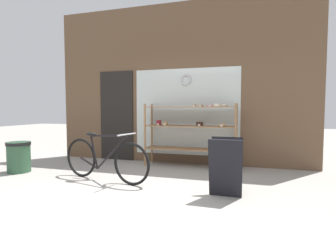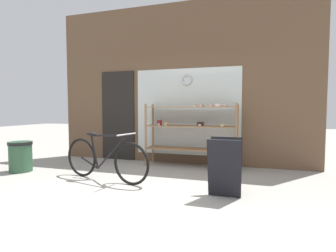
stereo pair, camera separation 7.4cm
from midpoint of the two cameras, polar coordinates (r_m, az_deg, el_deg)
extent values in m
plane|color=gray|center=(3.72, -7.67, -15.33)|extent=(30.00, 30.00, 0.00)
cube|color=brown|center=(5.92, 2.69, 9.14)|extent=(5.85, 0.08, 3.55)
cube|color=silver|center=(5.79, 4.46, 3.08)|extent=(2.33, 0.02, 1.90)
cube|color=black|center=(6.38, -10.49, 2.18)|extent=(0.84, 0.03, 2.10)
torus|color=#B7B7BC|center=(5.81, 4.46, 9.99)|extent=(0.26, 0.06, 0.26)
cylinder|color=#8E6642|center=(5.53, -4.50, -2.01)|extent=(0.04, 0.04, 1.32)
cylinder|color=#8E6642|center=(5.14, 14.99, -2.56)|extent=(0.04, 0.04, 1.32)
cylinder|color=#8E6642|center=(5.93, -2.97, -1.63)|extent=(0.04, 0.04, 1.32)
cylinder|color=#8E6642|center=(5.56, 15.18, -2.10)|extent=(0.04, 0.04, 1.32)
cube|color=#8E6642|center=(5.50, 5.35, -4.98)|extent=(1.89, 0.47, 0.02)
cube|color=#8E6642|center=(5.45, 5.38, -0.03)|extent=(1.89, 0.47, 0.02)
cube|color=#8E6642|center=(5.44, 5.40, 4.14)|extent=(1.89, 0.47, 0.02)
torus|color=tan|center=(5.35, 12.19, 0.18)|extent=(0.15, 0.15, 0.05)
cube|color=white|center=(5.27, 12.11, 0.07)|extent=(0.05, 0.00, 0.04)
torus|color=#B27A42|center=(5.46, 7.63, 4.42)|extent=(0.12, 0.12, 0.04)
cube|color=white|center=(5.39, 7.51, 4.41)|extent=(0.05, 0.00, 0.04)
torus|color=pink|center=(5.45, 9.71, 4.38)|extent=(0.13, 0.13, 0.04)
cube|color=white|center=(5.38, 9.60, 4.40)|extent=(0.05, 0.00, 0.04)
cylinder|color=maroon|center=(5.64, -1.47, 0.75)|extent=(0.10, 0.10, 0.11)
cube|color=white|center=(5.58, -1.67, 0.35)|extent=(0.05, 0.00, 0.04)
ellipsoid|color=#AD7F4C|center=(5.51, 6.29, 4.51)|extent=(0.08, 0.07, 0.06)
cube|color=white|center=(5.46, 6.19, 4.41)|extent=(0.05, 0.00, 0.04)
cylinder|color=#422619|center=(5.47, 7.44, 0.47)|extent=(0.14, 0.14, 0.08)
cube|color=white|center=(5.39, 7.30, 0.21)|extent=(0.05, 0.00, 0.04)
torus|color=beige|center=(5.43, 12.70, 4.41)|extent=(0.14, 0.14, 0.05)
cube|color=white|center=(5.35, 12.63, 4.36)|extent=(0.05, 0.00, 0.04)
cylinder|color=beige|center=(5.25, 11.22, 4.49)|extent=(0.14, 0.14, 0.05)
cube|color=white|center=(5.17, 11.12, 4.41)|extent=(0.05, 0.00, 0.04)
ellipsoid|color=tan|center=(5.56, -0.01, 0.53)|extent=(0.10, 0.09, 0.07)
cube|color=white|center=(5.50, -0.20, 0.30)|extent=(0.05, 0.00, 0.04)
torus|color=black|center=(4.97, -17.89, -6.52)|extent=(0.68, 0.19, 0.69)
torus|color=black|center=(4.23, -7.54, -8.14)|extent=(0.68, 0.19, 0.69)
cylinder|color=black|center=(4.46, -11.72, -5.69)|extent=(0.65, 0.17, 0.62)
cylinder|color=black|center=(4.47, -12.43, -2.06)|extent=(0.77, 0.20, 0.07)
cylinder|color=black|center=(4.72, -15.28, -5.46)|extent=(0.17, 0.07, 0.57)
cylinder|color=black|center=(4.85, -16.30, -7.68)|extent=(0.40, 0.12, 0.18)
ellipsoid|color=black|center=(4.73, -15.94, -1.67)|extent=(0.23, 0.13, 0.06)
cylinder|color=#B2B2B7|center=(4.21, -8.50, -1.81)|extent=(0.12, 0.45, 0.02)
cube|color=black|center=(3.64, 12.68, -9.07)|extent=(0.45, 0.21, 0.81)
cube|color=black|center=(3.82, 12.95, -8.48)|extent=(0.45, 0.21, 0.81)
cylinder|color=#2D5138|center=(5.83, -29.11, -5.84)|extent=(0.41, 0.41, 0.58)
cylinder|color=black|center=(5.80, -29.19, -3.30)|extent=(0.44, 0.44, 0.06)
camera|label=1|loc=(0.04, -89.53, 0.03)|focal=28.00mm
camera|label=2|loc=(0.04, 90.47, -0.03)|focal=28.00mm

